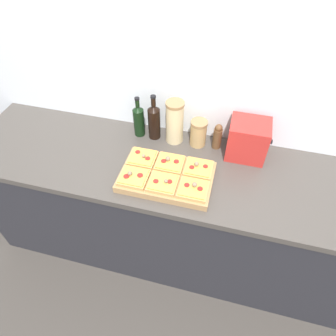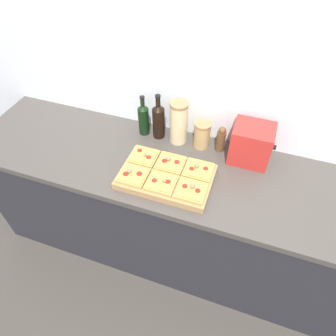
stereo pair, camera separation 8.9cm
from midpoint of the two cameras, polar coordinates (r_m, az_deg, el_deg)
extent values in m
plane|color=#3D3833|center=(2.36, -1.67, -21.46)|extent=(12.00, 12.00, 0.00)
cube|color=silver|center=(1.80, 3.49, 15.22)|extent=(6.00, 0.06, 2.50)
cube|color=#232328|center=(2.11, 0.45, -9.01)|extent=(2.60, 0.64, 0.89)
cube|color=#423D38|center=(1.74, 0.54, -0.30)|extent=(2.63, 0.67, 0.04)
cube|color=#A37A4C|center=(1.65, -1.81, -1.75)|extent=(0.50, 0.32, 0.04)
cube|color=tan|center=(1.71, -6.35, 1.80)|extent=(0.15, 0.14, 0.02)
cube|color=gold|center=(1.70, -6.39, 2.14)|extent=(0.14, 0.13, 0.01)
cylinder|color=maroon|center=(1.73, -7.25, 3.01)|extent=(0.03, 0.03, 0.00)
cylinder|color=maroon|center=(1.68, -5.41, 1.80)|extent=(0.03, 0.03, 0.00)
sphere|color=#7F6B51|center=(1.69, -6.18, 2.26)|extent=(0.02, 0.02, 0.02)
cube|color=tan|center=(1.67, -1.12, 0.83)|extent=(0.15, 0.14, 0.02)
cube|color=gold|center=(1.66, -1.13, 1.17)|extent=(0.14, 0.13, 0.01)
cylinder|color=maroon|center=(1.66, -2.37, 1.31)|extent=(0.03, 0.03, 0.00)
cylinder|color=maroon|center=(1.66, 0.07, 1.21)|extent=(0.03, 0.03, 0.00)
sphere|color=#7F6B51|center=(1.66, -1.58, 1.77)|extent=(0.03, 0.03, 0.03)
cube|color=tan|center=(1.65, 4.31, -0.18)|extent=(0.15, 0.14, 0.02)
cube|color=gold|center=(1.64, 4.33, 0.15)|extent=(0.14, 0.13, 0.01)
cylinder|color=maroon|center=(1.63, 3.00, 0.10)|extent=(0.03, 0.03, 0.00)
cylinder|color=maroon|center=(1.64, 5.63, 0.28)|extent=(0.03, 0.03, 0.00)
sphere|color=#7F6B51|center=(1.63, 3.92, 0.74)|extent=(0.03, 0.03, 0.03)
cube|color=tan|center=(1.62, -8.10, -1.89)|extent=(0.15, 0.14, 0.02)
cube|color=gold|center=(1.61, -8.15, -1.55)|extent=(0.14, 0.13, 0.01)
cylinder|color=maroon|center=(1.60, -9.51, -1.61)|extent=(0.03, 0.03, 0.00)
cylinder|color=maroon|center=(1.60, -6.93, -1.43)|extent=(0.03, 0.03, 0.00)
sphere|color=#7F6B51|center=(1.60, -8.86, -1.05)|extent=(0.03, 0.03, 0.03)
cube|color=tan|center=(1.58, -2.59, -3.01)|extent=(0.15, 0.14, 0.02)
cube|color=gold|center=(1.57, -2.60, -2.68)|extent=(0.14, 0.13, 0.01)
cylinder|color=maroon|center=(1.56, -3.96, -2.56)|extent=(0.03, 0.03, 0.00)
cylinder|color=maroon|center=(1.56, -1.31, -2.64)|extent=(0.03, 0.03, 0.00)
sphere|color=#7F6B51|center=(1.55, -2.04, -2.54)|extent=(0.02, 0.02, 0.02)
cube|color=tan|center=(1.55, 3.18, -4.15)|extent=(0.15, 0.14, 0.02)
cube|color=gold|center=(1.54, 3.20, -3.82)|extent=(0.14, 0.13, 0.01)
cylinder|color=maroon|center=(1.54, 1.96, -3.30)|extent=(0.03, 0.03, 0.00)
cylinder|color=maroon|center=(1.53, 4.48, -4.00)|extent=(0.03, 0.03, 0.00)
sphere|color=#7F6B51|center=(1.53, 3.44, -3.23)|extent=(0.03, 0.03, 0.03)
cylinder|color=black|center=(1.90, -6.89, 8.59)|extent=(0.07, 0.07, 0.18)
cone|color=black|center=(1.84, -7.19, 11.18)|extent=(0.07, 0.07, 0.03)
cylinder|color=black|center=(1.81, -7.30, 12.16)|extent=(0.03, 0.03, 0.05)
cylinder|color=black|center=(1.80, -7.39, 12.94)|extent=(0.03, 0.03, 0.01)
cylinder|color=black|center=(1.86, -4.02, 8.40)|extent=(0.08, 0.08, 0.20)
cone|color=black|center=(1.79, -4.21, 11.34)|extent=(0.08, 0.08, 0.03)
cylinder|color=black|center=(1.77, -4.28, 12.45)|extent=(0.03, 0.03, 0.05)
cylinder|color=black|center=(1.75, -4.34, 13.35)|extent=(0.03, 0.03, 0.01)
cylinder|color=beige|center=(1.82, -0.14, 8.48)|extent=(0.11, 0.11, 0.26)
cylinder|color=#937047|center=(1.73, -0.15, 12.09)|extent=(0.11, 0.11, 0.02)
cylinder|color=tan|center=(1.83, 4.39, 6.41)|extent=(0.10, 0.10, 0.15)
cylinder|color=#937047|center=(1.77, 4.54, 8.52)|extent=(0.10, 0.10, 0.02)
cylinder|color=brown|center=(1.82, 7.97, 5.58)|extent=(0.05, 0.05, 0.14)
sphere|color=brown|center=(1.77, 8.23, 7.54)|extent=(0.04, 0.04, 0.04)
cube|color=red|center=(1.77, 13.55, 5.26)|extent=(0.22, 0.19, 0.23)
cube|color=black|center=(1.66, 13.69, 5.11)|extent=(0.18, 0.01, 0.06)
cube|color=black|center=(1.78, 17.53, 4.78)|extent=(0.02, 0.02, 0.02)
camera|label=1|loc=(0.04, -91.55, -1.64)|focal=32.00mm
camera|label=2|loc=(0.04, 88.45, 1.64)|focal=32.00mm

